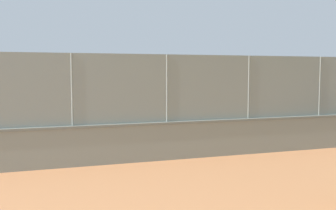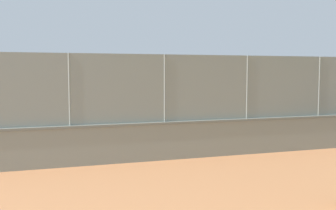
# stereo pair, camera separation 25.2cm
# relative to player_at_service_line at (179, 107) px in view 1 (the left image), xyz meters

# --- Properties ---
(ground_plane) EXTENTS (260.00, 260.00, 0.00)m
(ground_plane) POSITION_rel_player_at_service_line_xyz_m (3.17, -1.15, -0.87)
(ground_plane) COLOR #B27247
(perimeter_wall) EXTENTS (22.45, 1.18, 1.30)m
(perimeter_wall) POSITION_rel_player_at_service_line_xyz_m (2.80, 9.73, -0.21)
(perimeter_wall) COLOR gray
(perimeter_wall) RESTS_ON ground_plane
(fence_panel_on_wall) EXTENTS (22.05, 0.81, 2.28)m
(fence_panel_on_wall) POSITION_rel_player_at_service_line_xyz_m (2.80, 9.73, 1.57)
(fence_panel_on_wall) COLOR gray
(fence_panel_on_wall) RESTS_ON perimeter_wall
(player_at_service_line) EXTENTS (0.90, 0.95, 1.49)m
(player_at_service_line) POSITION_rel_player_at_service_line_xyz_m (0.00, 0.00, 0.00)
(player_at_service_line) COLOR black
(player_at_service_line) RESTS_ON ground_plane
(player_foreground_swinging) EXTENTS (1.29, 0.78, 1.68)m
(player_foreground_swinging) POSITION_rel_player_at_service_line_xyz_m (1.68, 2.21, 0.12)
(player_foreground_swinging) COLOR #591919
(player_foreground_swinging) RESTS_ON ground_plane
(player_crossing_court) EXTENTS (0.80, 1.12, 1.55)m
(player_crossing_court) POSITION_rel_player_at_service_line_xyz_m (4.39, -2.72, 0.04)
(player_crossing_court) COLOR #B2B2B2
(player_crossing_court) RESTS_ON ground_plane
(sports_ball) EXTENTS (0.20, 0.20, 0.20)m
(sports_ball) POSITION_rel_player_at_service_line_xyz_m (-1.33, 1.17, -0.77)
(sports_ball) COLOR yellow
(sports_ball) RESTS_ON ground_plane
(spare_ball_by_wall) EXTENTS (0.11, 0.11, 0.11)m
(spare_ball_by_wall) POSITION_rel_player_at_service_line_xyz_m (-0.76, 8.95, -0.82)
(spare_ball_by_wall) COLOR orange
(spare_ball_by_wall) RESTS_ON ground_plane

